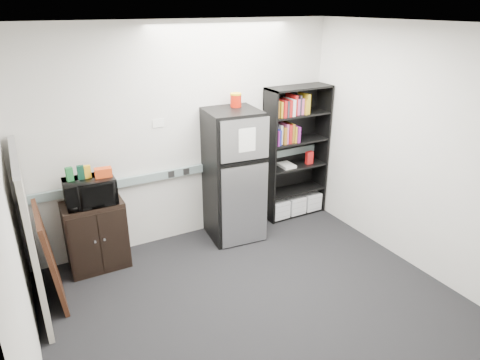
{
  "coord_description": "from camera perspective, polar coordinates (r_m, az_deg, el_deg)",
  "views": [
    {
      "loc": [
        -1.83,
        -3.03,
        2.85
      ],
      "look_at": [
        0.29,
        0.9,
        1.01
      ],
      "focal_mm": 32.0,
      "sensor_mm": 36.0,
      "label": 1
    }
  ],
  "objects": [
    {
      "name": "floor",
      "position": [
        4.55,
        2.27,
        -16.41
      ],
      "size": [
        4.0,
        4.0,
        0.0
      ],
      "primitive_type": "plane",
      "color": "black",
      "rests_on": "ground"
    },
    {
      "name": "cabinet",
      "position": [
        5.18,
        -18.62,
        -6.99
      ],
      "size": [
        0.65,
        0.44,
        0.82
      ],
      "color": "black",
      "rests_on": "floor"
    },
    {
      "name": "coffee_can",
      "position": [
        5.29,
        -0.57,
        10.73
      ],
      "size": [
        0.14,
        0.14,
        0.19
      ],
      "color": "#B11808",
      "rests_on": "refrigerator"
    },
    {
      "name": "cubicle_partition",
      "position": [
        4.59,
        -26.17,
        -6.46
      ],
      "size": [
        0.06,
        1.3,
        1.62
      ],
      "color": "gray",
      "rests_on": "floor"
    },
    {
      "name": "refrigerator",
      "position": [
        5.4,
        -0.98,
        0.58
      ],
      "size": [
        0.69,
        0.72,
        1.68
      ],
      "rotation": [
        0.0,
        0.0,
        -0.1
      ],
      "color": "black",
      "rests_on": "floor"
    },
    {
      "name": "ceiling",
      "position": [
        3.55,
        2.97,
        19.95
      ],
      "size": [
        4.0,
        3.5,
        0.02
      ],
      "primitive_type": "cube",
      "color": "white",
      "rests_on": "wall_back"
    },
    {
      "name": "wall_right",
      "position": [
        5.11,
        22.26,
        3.65
      ],
      "size": [
        0.02,
        3.5,
        2.7
      ],
      "primitive_type": "cube",
      "color": "silver",
      "rests_on": "floor"
    },
    {
      "name": "wall_left",
      "position": [
        3.39,
        -28.15,
        -6.8
      ],
      "size": [
        0.02,
        3.5,
        2.7
      ],
      "primitive_type": "cube",
      "color": "silver",
      "rests_on": "floor"
    },
    {
      "name": "wall_note",
      "position": [
        5.17,
        -10.84,
        7.45
      ],
      "size": [
        0.14,
        0.0,
        0.1
      ],
      "primitive_type": "cube",
      "color": "white",
      "rests_on": "wall_back"
    },
    {
      "name": "snack_bag",
      "position": [
        4.87,
        -17.77,
        0.97
      ],
      "size": [
        0.19,
        0.12,
        0.1
      ],
      "primitive_type": "cube",
      "rotation": [
        0.0,
        0.0,
        -0.1
      ],
      "color": "#D84215",
      "rests_on": "microwave"
    },
    {
      "name": "snack_box_a",
      "position": [
        4.86,
        -21.79,
        0.72
      ],
      "size": [
        0.08,
        0.06,
        0.15
      ],
      "primitive_type": "cube",
      "rotation": [
        0.0,
        0.0,
        0.17
      ],
      "color": "#1A5D2B",
      "rests_on": "microwave"
    },
    {
      "name": "snack_box_b",
      "position": [
        4.88,
        -20.47,
        0.96
      ],
      "size": [
        0.07,
        0.05,
        0.15
      ],
      "primitive_type": "cube",
      "rotation": [
        0.0,
        0.0,
        -0.03
      ],
      "color": "#0C3523",
      "rests_on": "microwave"
    },
    {
      "name": "microwave",
      "position": [
        4.93,
        -19.37,
        -1.43
      ],
      "size": [
        0.53,
        0.36,
        0.29
      ],
      "primitive_type": "imported",
      "rotation": [
        0.0,
        0.0,
        -0.01
      ],
      "color": "black",
      "rests_on": "cabinet"
    },
    {
      "name": "snack_box_c",
      "position": [
        4.88,
        -19.69,
        1.05
      ],
      "size": [
        0.07,
        0.05,
        0.14
      ],
      "primitive_type": "cube",
      "rotation": [
        0.0,
        0.0,
        0.01
      ],
      "color": "gold",
      "rests_on": "microwave"
    },
    {
      "name": "bookshelf",
      "position": [
        6.02,
        7.41,
        3.46
      ],
      "size": [
        0.9,
        0.34,
        1.85
      ],
      "color": "black",
      "rests_on": "floor"
    },
    {
      "name": "framed_poster",
      "position": [
        4.77,
        -23.98,
        -9.29
      ],
      "size": [
        0.14,
        0.77,
        0.99
      ],
      "rotation": [
        0.0,
        -0.1,
        0.0
      ],
      "color": "black",
      "rests_on": "floor"
    },
    {
      "name": "electrical_raceway",
      "position": [
        5.45,
        -6.79,
        1.31
      ],
      "size": [
        3.92,
        0.05,
        0.1
      ],
      "primitive_type": "cube",
      "color": "gray",
      "rests_on": "wall_back"
    },
    {
      "name": "wall_back",
      "position": [
        5.34,
        -7.13,
        5.93
      ],
      "size": [
        4.0,
        0.02,
        2.7
      ],
      "primitive_type": "cube",
      "color": "silver",
      "rests_on": "floor"
    }
  ]
}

